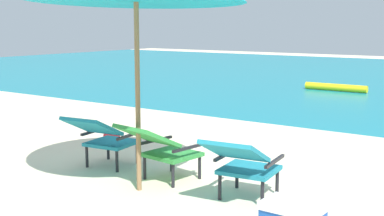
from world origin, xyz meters
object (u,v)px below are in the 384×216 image
object	(u,v)px
swim_buoy	(336,87)
lounge_chair_right	(243,162)
lounge_chair_left	(103,136)
lounge_chair_center	(161,146)
beach_ball	(112,137)

from	to	relation	value
swim_buoy	lounge_chair_right	bearing A→B (deg)	-75.92
swim_buoy	lounge_chair_right	xyz separation A→B (m)	(2.17, -8.64, 0.31)
lounge_chair_left	lounge_chair_right	world-z (taller)	same
swim_buoy	lounge_chair_left	distance (m)	8.58
lounge_chair_center	beach_ball	world-z (taller)	lounge_chair_center
lounge_chair_center	beach_ball	bearing A→B (deg)	149.82
lounge_chair_left	beach_ball	xyz separation A→B (m)	(-0.77, 0.94, -0.28)
lounge_chair_left	lounge_chair_center	xyz separation A→B (m)	(0.89, -0.03, 0.00)
lounge_chair_center	lounge_chair_right	size ratio (longest dim) A/B	1.01
lounge_chair_center	swim_buoy	bearing A→B (deg)	97.53
beach_ball	swim_buoy	bearing A→B (deg)	86.10
lounge_chair_left	lounge_chair_right	bearing A→B (deg)	-2.11
beach_ball	lounge_chair_left	bearing A→B (deg)	-50.62
lounge_chair_left	lounge_chair_right	distance (m)	1.92
lounge_chair_center	lounge_chair_right	xyz separation A→B (m)	(1.03, -0.04, 0.00)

